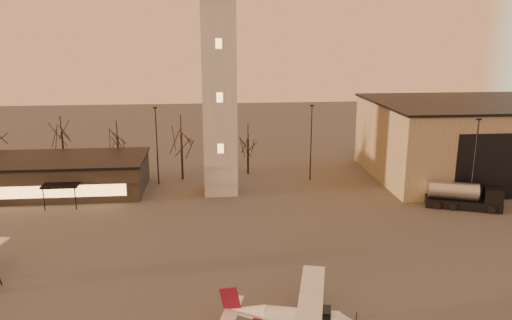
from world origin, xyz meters
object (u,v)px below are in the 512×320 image
at_px(terminal, 41,175).
at_px(control_tower, 219,58).
at_px(hangar, 485,139).
at_px(fuel_truck, 463,198).

bearing_deg(terminal, control_tower, -5.15).
bearing_deg(control_tower, terminal, 174.85).
height_order(control_tower, hangar, control_tower).
bearing_deg(fuel_truck, control_tower, -176.62).
relative_size(control_tower, terminal, 1.28).
distance_m(control_tower, fuel_truck, 32.01).
height_order(hangar, fuel_truck, hangar).
relative_size(control_tower, fuel_truck, 3.93).
bearing_deg(control_tower, fuel_truck, -17.27).
relative_size(terminal, fuel_truck, 3.07).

